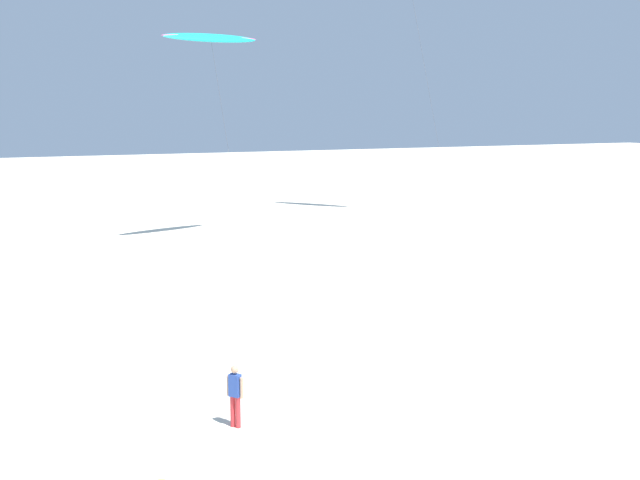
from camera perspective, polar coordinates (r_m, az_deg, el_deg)
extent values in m
cylinder|color=#4C4C51|center=(59.84, 7.73, 11.23)|extent=(0.25, 7.22, 20.72)
ellipsoid|color=#19B2B7|center=(51.00, -7.86, 14.22)|extent=(6.99, 3.14, 0.94)
ellipsoid|color=#EA5193|center=(51.00, -7.86, 14.25)|extent=(6.91, 2.53, 0.52)
cylinder|color=#4C4C51|center=(50.00, -6.70, 7.00)|extent=(1.14, 2.19, 12.65)
cylinder|color=red|center=(21.69, -6.29, -12.14)|extent=(0.14, 0.14, 0.86)
cylinder|color=red|center=(21.61, -5.92, -12.22)|extent=(0.14, 0.14, 0.86)
cube|color=#2D4CA5|center=(21.39, -6.14, -10.36)|extent=(0.34, 0.36, 0.61)
cylinder|color=tan|center=(21.52, -6.61, -10.36)|extent=(0.09, 0.09, 0.56)
cylinder|color=tan|center=(21.30, -5.66, -10.55)|extent=(0.09, 0.09, 0.56)
sphere|color=tan|center=(21.25, -6.16, -9.24)|extent=(0.21, 0.21, 0.21)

